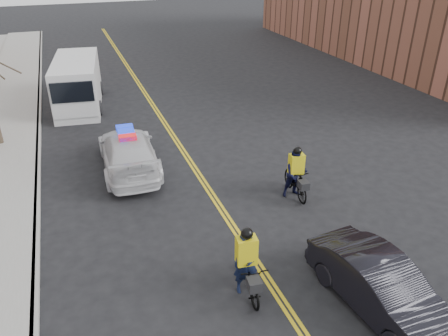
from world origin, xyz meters
TOP-DOWN VIEW (x-y plane):
  - ground at (0.00, 0.00)m, footprint 120.00×120.00m
  - center_line_left at (-0.08, 8.00)m, footprint 0.10×60.00m
  - center_line_right at (0.08, 8.00)m, footprint 0.10×60.00m
  - sidewalk at (-7.50, 8.00)m, footprint 3.00×60.00m
  - curb at (-6.00, 8.00)m, footprint 0.20×60.00m
  - police_cruiser at (-2.48, 5.71)m, footprint 2.35×5.35m
  - dark_sedan at (2.15, -4.06)m, footprint 1.93×4.42m
  - cargo_van at (-3.83, 14.16)m, footprint 2.95×6.33m
  - cyclist_near at (-0.73, -2.31)m, footprint 0.93×2.10m
  - cyclist_far at (2.81, 1.58)m, footprint 0.92×1.96m

SIDE VIEW (x-z plane):
  - ground at x=0.00m, z-range 0.00..0.00m
  - center_line_left at x=-0.08m, z-range 0.00..0.01m
  - center_line_right at x=0.08m, z-range 0.00..0.01m
  - sidewalk at x=-7.50m, z-range 0.00..0.15m
  - curb at x=-6.00m, z-range 0.00..0.15m
  - cyclist_near at x=-0.73m, z-range -0.30..1.69m
  - dark_sedan at x=2.15m, z-range 0.00..1.41m
  - cyclist_far at x=2.81m, z-range -0.20..1.74m
  - police_cruiser at x=-2.48m, z-range -0.07..1.62m
  - cargo_van at x=-3.83m, z-range -0.03..2.53m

